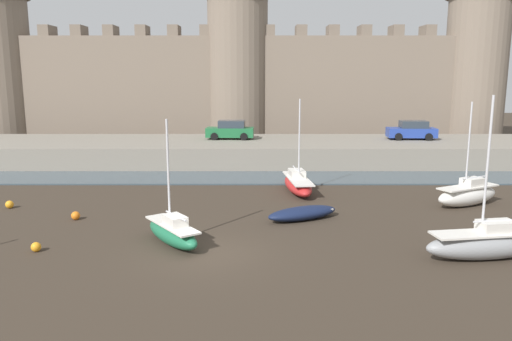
{
  "coord_description": "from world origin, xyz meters",
  "views": [
    {
      "loc": [
        1.92,
        -19.57,
        7.21
      ],
      "look_at": [
        1.91,
        5.24,
        2.5
      ],
      "focal_mm": 35.0,
      "sensor_mm": 36.0,
      "label": 1
    }
  ],
  "objects_px": {
    "sailboat_foreground_centre": "(487,243)",
    "mooring_buoy_off_centre": "(36,247)",
    "car_quay_centre_west": "(231,130)",
    "car_quay_east": "(412,130)",
    "sailboat_midflat_centre": "(173,232)",
    "mooring_buoy_near_shore": "(76,216)",
    "sailboat_foreground_left": "(468,194)",
    "mooring_buoy_mid_mud": "(10,204)",
    "sailboat_foreground_right": "(298,184)",
    "rowboat_midflat_left": "(303,213)"
  },
  "relations": [
    {
      "from": "sailboat_foreground_left",
      "to": "mooring_buoy_mid_mud",
      "type": "relative_size",
      "value": 13.39
    },
    {
      "from": "rowboat_midflat_left",
      "to": "mooring_buoy_near_shore",
      "type": "height_order",
      "value": "rowboat_midflat_left"
    },
    {
      "from": "mooring_buoy_off_centre",
      "to": "car_quay_centre_west",
      "type": "bearing_deg",
      "value": 73.52
    },
    {
      "from": "sailboat_foreground_right",
      "to": "car_quay_centre_west",
      "type": "bearing_deg",
      "value": 111.02
    },
    {
      "from": "car_quay_centre_west",
      "to": "sailboat_foreground_centre",
      "type": "bearing_deg",
      "value": -64.77
    },
    {
      "from": "sailboat_foreground_left",
      "to": "car_quay_centre_west",
      "type": "xyz_separation_m",
      "value": [
        -14.18,
        15.92,
        1.92
      ]
    },
    {
      "from": "mooring_buoy_off_centre",
      "to": "car_quay_east",
      "type": "xyz_separation_m",
      "value": [
        22.69,
        23.24,
        2.37
      ]
    },
    {
      "from": "mooring_buoy_near_shore",
      "to": "sailboat_midflat_centre",
      "type": "bearing_deg",
      "value": -33.79
    },
    {
      "from": "sailboat_foreground_centre",
      "to": "car_quay_centre_west",
      "type": "relative_size",
      "value": 1.56
    },
    {
      "from": "sailboat_foreground_right",
      "to": "mooring_buoy_off_centre",
      "type": "relative_size",
      "value": 14.34
    },
    {
      "from": "sailboat_foreground_left",
      "to": "mooring_buoy_mid_mud",
      "type": "xyz_separation_m",
      "value": [
        -25.61,
        -0.63,
        -0.44
      ]
    },
    {
      "from": "mooring_buoy_mid_mud",
      "to": "rowboat_midflat_left",
      "type": "bearing_deg",
      "value": -7.85
    },
    {
      "from": "sailboat_foreground_centre",
      "to": "car_quay_centre_west",
      "type": "height_order",
      "value": "sailboat_foreground_centre"
    },
    {
      "from": "sailboat_foreground_centre",
      "to": "sailboat_midflat_centre",
      "type": "distance_m",
      "value": 12.98
    },
    {
      "from": "sailboat_foreground_right",
      "to": "rowboat_midflat_left",
      "type": "height_order",
      "value": "sailboat_foreground_right"
    },
    {
      "from": "sailboat_midflat_centre",
      "to": "mooring_buoy_mid_mud",
      "type": "bearing_deg",
      "value": 149.21
    },
    {
      "from": "rowboat_midflat_left",
      "to": "mooring_buoy_mid_mud",
      "type": "bearing_deg",
      "value": 172.15
    },
    {
      "from": "sailboat_foreground_centre",
      "to": "car_quay_east",
      "type": "relative_size",
      "value": 1.56
    },
    {
      "from": "sailboat_foreground_left",
      "to": "car_quay_centre_west",
      "type": "bearing_deg",
      "value": 131.69
    },
    {
      "from": "car_quay_centre_west",
      "to": "car_quay_east",
      "type": "bearing_deg",
      "value": -0.89
    },
    {
      "from": "rowboat_midflat_left",
      "to": "car_quay_east",
      "type": "distance_m",
      "value": 21.73
    },
    {
      "from": "sailboat_foreground_right",
      "to": "car_quay_east",
      "type": "bearing_deg",
      "value": 48.69
    },
    {
      "from": "mooring_buoy_near_shore",
      "to": "car_quay_centre_west",
      "type": "height_order",
      "value": "car_quay_centre_west"
    },
    {
      "from": "mooring_buoy_mid_mud",
      "to": "sailboat_foreground_centre",
      "type": "bearing_deg",
      "value": -18.71
    },
    {
      "from": "mooring_buoy_off_centre",
      "to": "sailboat_foreground_left",
      "type": "bearing_deg",
      "value": 19.69
    },
    {
      "from": "sailboat_foreground_centre",
      "to": "car_quay_east",
      "type": "distance_m",
      "value": 24.51
    },
    {
      "from": "sailboat_foreground_centre",
      "to": "mooring_buoy_off_centre",
      "type": "distance_m",
      "value": 18.43
    },
    {
      "from": "sailboat_foreground_left",
      "to": "mooring_buoy_near_shore",
      "type": "relative_size",
      "value": 13.34
    },
    {
      "from": "sailboat_foreground_left",
      "to": "sailboat_midflat_centre",
      "type": "distance_m",
      "value": 16.93
    },
    {
      "from": "sailboat_foreground_right",
      "to": "mooring_buoy_near_shore",
      "type": "relative_size",
      "value": 13.37
    },
    {
      "from": "car_quay_east",
      "to": "sailboat_midflat_centre",
      "type": "bearing_deg",
      "value": -127.59
    },
    {
      "from": "sailboat_midflat_centre",
      "to": "mooring_buoy_mid_mud",
      "type": "distance_m",
      "value": 11.67
    },
    {
      "from": "mooring_buoy_near_shore",
      "to": "car_quay_centre_west",
      "type": "relative_size",
      "value": 0.1
    },
    {
      "from": "mooring_buoy_mid_mud",
      "to": "mooring_buoy_near_shore",
      "type": "bearing_deg",
      "value": -26.76
    },
    {
      "from": "sailboat_midflat_centre",
      "to": "car_quay_centre_west",
      "type": "height_order",
      "value": "sailboat_midflat_centre"
    },
    {
      "from": "car_quay_east",
      "to": "car_quay_centre_west",
      "type": "distance_m",
      "value": 15.75
    },
    {
      "from": "sailboat_foreground_centre",
      "to": "mooring_buoy_mid_mud",
      "type": "height_order",
      "value": "sailboat_foreground_centre"
    },
    {
      "from": "sailboat_foreground_centre",
      "to": "sailboat_midflat_centre",
      "type": "bearing_deg",
      "value": 172.13
    },
    {
      "from": "sailboat_foreground_centre",
      "to": "car_quay_east",
      "type": "height_order",
      "value": "sailboat_foreground_centre"
    },
    {
      "from": "sailboat_foreground_right",
      "to": "sailboat_midflat_centre",
      "type": "relative_size",
      "value": 1.08
    },
    {
      "from": "sailboat_foreground_left",
      "to": "car_quay_centre_west",
      "type": "relative_size",
      "value": 1.4
    },
    {
      "from": "car_quay_centre_west",
      "to": "sailboat_foreground_right",
      "type": "bearing_deg",
      "value": -68.98
    },
    {
      "from": "sailboat_foreground_right",
      "to": "sailboat_foreground_left",
      "type": "distance_m",
      "value": 9.89
    },
    {
      "from": "sailboat_foreground_centre",
      "to": "car_quay_centre_west",
      "type": "distance_m",
      "value": 26.93
    },
    {
      "from": "sailboat_foreground_centre",
      "to": "rowboat_midflat_left",
      "type": "bearing_deg",
      "value": 141.05
    },
    {
      "from": "sailboat_foreground_left",
      "to": "mooring_buoy_off_centre",
      "type": "height_order",
      "value": "sailboat_foreground_left"
    },
    {
      "from": "mooring_buoy_mid_mud",
      "to": "car_quay_east",
      "type": "bearing_deg",
      "value": 30.97
    },
    {
      "from": "mooring_buoy_near_shore",
      "to": "sailboat_foreground_centre",
      "type": "bearing_deg",
      "value": -16.63
    },
    {
      "from": "sailboat_foreground_centre",
      "to": "sailboat_midflat_centre",
      "type": "xyz_separation_m",
      "value": [
        -12.86,
        1.78,
        -0.1
      ]
    },
    {
      "from": "mooring_buoy_near_shore",
      "to": "sailboat_foreground_left",
      "type": "bearing_deg",
      "value": 7.75
    }
  ]
}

